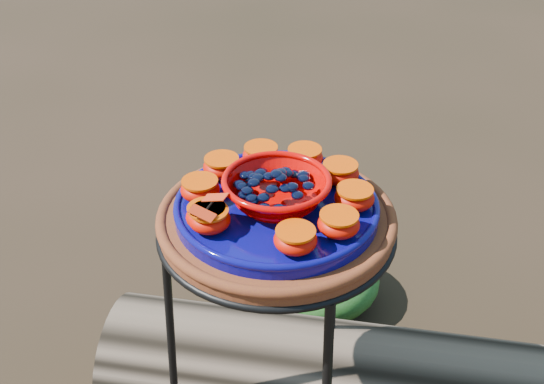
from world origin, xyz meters
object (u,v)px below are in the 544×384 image
Objects in this scene: cobalt_plate at (277,208)px; plant_stand at (276,372)px; red_bowl at (277,191)px; terracotta_saucer at (276,222)px.

plant_stand is at bearing 0.00° from cobalt_plate.
red_bowl is (0.00, 0.00, 0.03)m from cobalt_plate.
red_bowl is (0.00, 0.00, 0.43)m from plant_stand.
plant_stand is at bearing 0.00° from red_bowl.
terracotta_saucer is 0.03m from cobalt_plate.
red_bowl reaches higher than plant_stand.
red_bowl reaches higher than terracotta_saucer.
plant_stand is 4.17× the size of red_bowl.
cobalt_plate is 2.00× the size of red_bowl.
terracotta_saucer is 0.06m from red_bowl.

